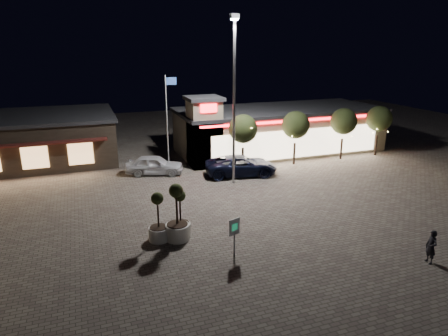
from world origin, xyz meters
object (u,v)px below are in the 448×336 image
object	(u,v)px
pickup_truck	(241,166)
pedestrian	(431,247)
planter_left	(159,226)
valet_sign	(234,230)
planter_mid	(177,223)
white_sedan	(155,165)

from	to	relation	value
pickup_truck	pedestrian	xyz separation A→B (m)	(3.51, -16.00, 0.04)
planter_left	valet_sign	xyz separation A→B (m)	(3.29, -2.95, 0.56)
planter_left	planter_mid	bearing A→B (deg)	-13.91
white_sedan	planter_mid	distance (m)	12.07
white_sedan	valet_sign	size ratio (longest dim) A/B	2.31
valet_sign	pedestrian	bearing A→B (deg)	-24.13
planter_mid	valet_sign	distance (m)	3.58
pickup_truck	planter_left	xyz separation A→B (m)	(-8.59, -9.11, 0.05)
white_sedan	pedestrian	size ratio (longest dim) A/B	2.74
pickup_truck	planter_mid	world-z (taller)	planter_mid
valet_sign	white_sedan	bearing A→B (deg)	95.26
pedestrian	planter_left	distance (m)	13.93
pedestrian	planter_left	world-z (taller)	planter_left
pedestrian	valet_sign	size ratio (longest dim) A/B	0.84
pickup_truck	planter_left	world-z (taller)	planter_left
pickup_truck	valet_sign	xyz separation A→B (m)	(-5.30, -12.06, 0.60)
white_sedan	valet_sign	xyz separation A→B (m)	(1.36, -14.74, 0.62)
white_sedan	planter_mid	bearing A→B (deg)	-166.29
pickup_truck	valet_sign	distance (m)	13.18
planter_left	planter_mid	distance (m)	1.02
pickup_truck	valet_sign	size ratio (longest dim) A/B	2.89
planter_mid	pedestrian	bearing A→B (deg)	-30.89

